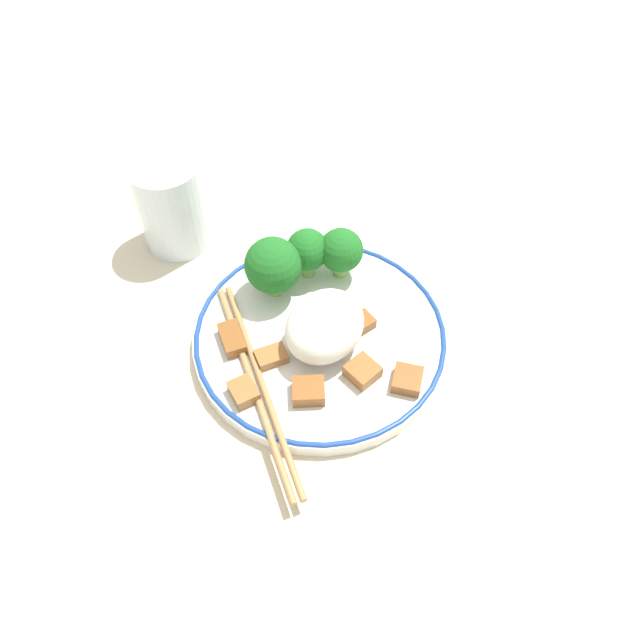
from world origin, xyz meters
TOP-DOWN VIEW (x-y plane):
  - ground_plane at (0.00, 0.00)m, footprint 3.00×3.00m
  - plate at (0.00, 0.00)m, footprint 0.24×0.24m
  - rice_mound at (0.01, 0.01)m, footprint 0.08×0.07m
  - broccoli_back_left at (-0.08, -0.02)m, footprint 0.04×0.04m
  - broccoli_back_center at (-0.06, -0.05)m, footprint 0.04×0.04m
  - broccoli_back_right at (-0.02, -0.07)m, footprint 0.05×0.05m
  - meat_near_front at (0.05, -0.02)m, footprint 0.03×0.03m
  - meat_near_left at (0.02, 0.06)m, footprint 0.03×0.03m
  - meat_near_right at (-0.02, 0.03)m, footprint 0.03×0.03m
  - meat_near_back at (0.05, -0.06)m, footprint 0.04×0.04m
  - meat_on_rice_edge at (0.09, -0.02)m, footprint 0.03×0.03m
  - meat_mid_left at (0.01, 0.10)m, footprint 0.03×0.03m
  - meat_mid_right at (0.06, 0.03)m, footprint 0.04×0.04m
  - chopsticks at (0.08, -0.02)m, footprint 0.16×0.19m
  - drinking_glass at (-0.04, -0.20)m, footprint 0.07×0.07m

SIDE VIEW (x-z plane):
  - ground_plane at x=0.00m, z-range 0.00..0.00m
  - plate at x=0.00m, z-range 0.00..0.02m
  - chopsticks at x=0.08m, z-range 0.01..0.02m
  - meat_near_front at x=0.05m, z-range 0.01..0.02m
  - meat_near_right at x=-0.02m, z-range 0.01..0.03m
  - meat_mid_left at x=0.01m, z-range 0.01..0.03m
  - meat_near_back at x=0.05m, z-range 0.01..0.03m
  - meat_on_rice_edge at x=0.09m, z-range 0.01..0.03m
  - meat_mid_right at x=0.06m, z-range 0.01..0.03m
  - meat_near_left at x=0.02m, z-range 0.01..0.03m
  - rice_mound at x=0.01m, z-range 0.01..0.07m
  - broccoli_back_left at x=-0.08m, z-range 0.02..0.07m
  - broccoli_back_center at x=-0.06m, z-range 0.02..0.07m
  - drinking_glass at x=-0.04m, z-range 0.00..0.10m
  - broccoli_back_right at x=-0.02m, z-range 0.02..0.08m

